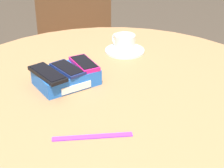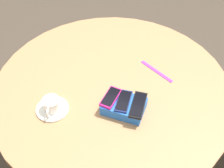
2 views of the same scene
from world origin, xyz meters
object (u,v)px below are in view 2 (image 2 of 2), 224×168
Objects in this scene: round_table at (112,99)px; phone_magenta at (111,97)px; phone_navy at (124,101)px; phone_black at (138,105)px; coffee_cup at (51,105)px; lanyard_strap at (157,71)px; phone_box at (124,106)px; saucer at (52,109)px.

phone_magenta is (-0.04, 0.10, 0.14)m from round_table.
round_table is at bearing -44.31° from phone_navy.
phone_black is 0.12m from phone_magenta.
phone_black is at bearing -174.91° from phone_magenta.
round_table is 0.24m from phone_black.
coffee_cup is (0.18, 0.24, 0.13)m from round_table.
phone_black and phone_magenta have the same top height.
round_table is at bearing -67.99° from phone_magenta.
phone_box is at bearing 79.76° from lanyard_strap.
saucer is (0.28, 0.14, -0.05)m from phone_navy.
phone_black reaches higher than lanyard_strap.
round_table is 0.26m from lanyard_strap.
coffee_cup is (0.28, 0.14, -0.02)m from phone_navy.
phone_magenta is 0.61× the size of lanyard_strap.
phone_magenta is 0.83× the size of saucer.
saucer reaches higher than lanyard_strap.
saucer is at bearing -73.66° from coffee_cup.
phone_navy is (0.00, -0.00, 0.03)m from phone_box.
lanyard_strap is at bearing -101.14° from phone_navy.
phone_magenta is at bearing 68.50° from lanyard_strap.
lanyard_strap is at bearing -128.57° from coffee_cup.
phone_navy reaches higher than round_table.
round_table is at bearing -127.43° from coffee_cup.
phone_black is at bearing 150.77° from round_table.
coffee_cup reaches higher than lanyard_strap.
phone_magenta is 1.17× the size of coffee_cup.
phone_box reaches higher than saucer.
phone_black is 1.05× the size of saucer.
saucer is at bearing 51.21° from lanyard_strap.
phone_black is 0.77× the size of lanyard_strap.
phone_navy is 0.32m from saucer.
coffee_cup reaches higher than phone_navy.
phone_black reaches higher than round_table.
lanyard_strap is at bearing -88.07° from phone_black.
lanyard_strap is (-0.34, -0.42, -0.00)m from saucer.
phone_navy reaches higher than saucer.
phone_navy is (-0.10, 0.10, 0.14)m from round_table.
phone_magenta is at bearing 5.70° from phone_navy.
round_table is 0.18m from phone_magenta.
phone_box is 0.29m from lanyard_strap.
phone_navy is 0.06m from phone_magenta.
saucer is (0.18, 0.23, 0.09)m from round_table.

